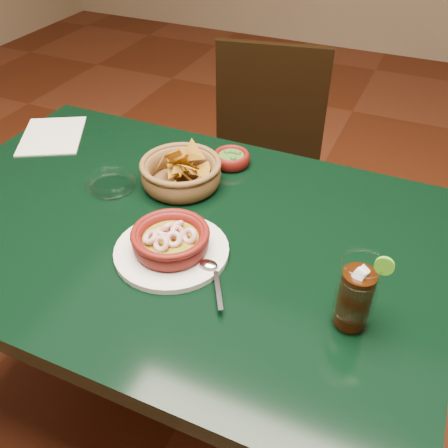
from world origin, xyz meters
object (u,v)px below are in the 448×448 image
at_px(shrimp_plate, 171,242).
at_px(chip_basket, 181,172).
at_px(dining_table, 173,257).
at_px(cola_drink, 356,295).
at_px(dining_chair, 262,167).

xyz_separation_m(shrimp_plate, chip_basket, (-0.10, 0.23, 0.01)).
xyz_separation_m(dining_table, chip_basket, (-0.05, 0.15, 0.13)).
bearing_deg(shrimp_plate, cola_drink, -5.09).
xyz_separation_m(dining_table, shrimp_plate, (0.05, -0.08, 0.13)).
bearing_deg(dining_table, dining_chair, 92.93).
distance_m(dining_table, dining_chair, 0.73).
distance_m(dining_table, cola_drink, 0.47).
relative_size(chip_basket, cola_drink, 1.37).
distance_m(dining_table, shrimp_plate, 0.16).
bearing_deg(dining_chair, shrimp_plate, -83.69).
height_order(dining_table, dining_chair, dining_chair).
distance_m(shrimp_plate, cola_drink, 0.38).
bearing_deg(dining_table, chip_basket, 108.26).
height_order(shrimp_plate, cola_drink, cola_drink).
bearing_deg(dining_table, shrimp_plate, -58.54).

